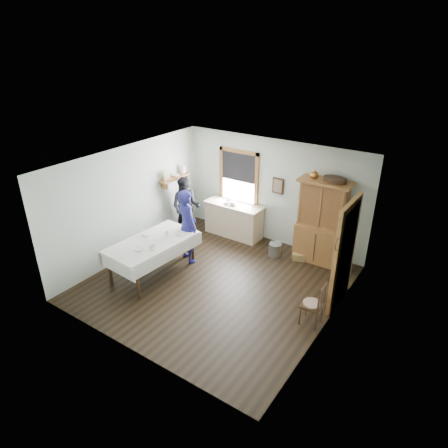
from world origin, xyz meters
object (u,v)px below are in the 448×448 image
object	(u,v)px
work_counter	(234,220)
pail	(275,250)
dining_table	(153,257)
woman_blue	(187,229)
spindle_chair	(312,303)
wicker_basket	(299,256)
china_hutch	(321,222)
figure_dark	(186,209)

from	to	relation	value
work_counter	pail	world-z (taller)	work_counter
dining_table	woman_blue	size ratio (longest dim) A/B	1.24
spindle_chair	work_counter	bearing A→B (deg)	142.37
work_counter	dining_table	xyz separation A→B (m)	(-0.45, -2.63, -0.04)
work_counter	woman_blue	xyz separation A→B (m)	(-0.19, -1.72, 0.38)
woman_blue	wicker_basket	bearing A→B (deg)	-123.17
china_hutch	wicker_basket	world-z (taller)	china_hutch
dining_table	spindle_chair	bearing A→B (deg)	5.77
china_hutch	figure_dark	bearing A→B (deg)	-169.65
woman_blue	figure_dark	world-z (taller)	woman_blue
spindle_chair	wicker_basket	bearing A→B (deg)	117.51
work_counter	figure_dark	xyz separation A→B (m)	(-1.07, -0.69, 0.30)
spindle_chair	wicker_basket	distance (m)	2.37
china_hutch	pail	xyz separation A→B (m)	(-0.94, -0.39, -0.85)
work_counter	woman_blue	world-z (taller)	woman_blue
china_hutch	pail	distance (m)	1.33
woman_blue	work_counter	bearing A→B (deg)	-73.14
china_hutch	dining_table	size ratio (longest dim) A/B	0.98
work_counter	woman_blue	bearing A→B (deg)	-96.04
dining_table	china_hutch	bearing A→B (deg)	42.74
work_counter	figure_dark	size ratio (longest dim) A/B	1.05
work_counter	woman_blue	size ratio (longest dim) A/B	0.95
pail	work_counter	bearing A→B (deg)	165.26
china_hutch	wicker_basket	bearing A→B (deg)	-148.07
spindle_chair	wicker_basket	size ratio (longest dim) A/B	3.05
wicker_basket	dining_table	bearing A→B (deg)	-136.02
work_counter	china_hutch	distance (m)	2.47
work_counter	pail	size ratio (longest dim) A/B	4.77
work_counter	china_hutch	bearing A→B (deg)	0.34
work_counter	spindle_chair	xyz separation A→B (m)	(3.20, -2.26, 0.01)
pail	dining_table	bearing A→B (deg)	-130.48
woman_blue	figure_dark	distance (m)	1.36
spindle_chair	china_hutch	bearing A→B (deg)	106.97
dining_table	spindle_chair	size ratio (longest dim) A/B	2.25
pail	wicker_basket	bearing A→B (deg)	15.09
spindle_chair	figure_dark	bearing A→B (deg)	157.43
pail	wicker_basket	xyz separation A→B (m)	(0.57, 0.15, -0.08)
work_counter	dining_table	distance (m)	2.67
wicker_basket	figure_dark	xyz separation A→B (m)	(-3.10, -0.46, 0.66)
figure_dark	woman_blue	bearing A→B (deg)	-73.92
dining_table	spindle_chair	distance (m)	3.67
china_hutch	dining_table	distance (m)	3.93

